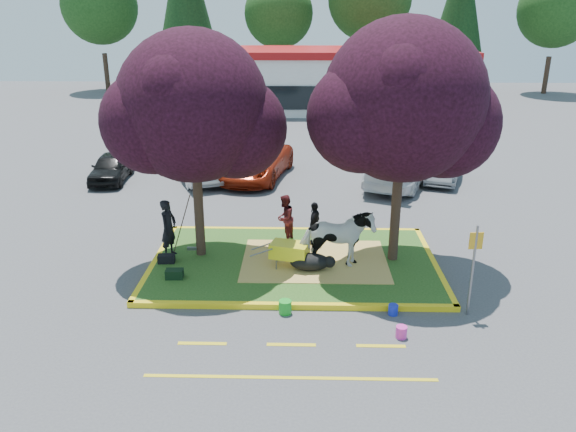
{
  "coord_description": "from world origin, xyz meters",
  "views": [
    {
      "loc": [
        0.2,
        -14.98,
        7.02
      ],
      "look_at": [
        -0.19,
        0.5,
        1.35
      ],
      "focal_mm": 35.0,
      "sensor_mm": 36.0,
      "label": 1
    }
  ],
  "objects_px": {
    "sign_post": "(474,261)",
    "bucket_pink": "(401,332)",
    "bucket_blue": "(393,310)",
    "cow": "(336,240)",
    "wheelbarrow": "(290,251)",
    "car_silver": "(197,163)",
    "handler": "(169,228)",
    "calf": "(310,262)",
    "car_black": "(111,167)",
    "bucket_green": "(285,307)"
  },
  "relations": [
    {
      "from": "wheelbarrow",
      "to": "car_silver",
      "type": "distance_m",
      "value": 10.21
    },
    {
      "from": "sign_post",
      "to": "calf",
      "type": "bearing_deg",
      "value": 146.1
    },
    {
      "from": "cow",
      "to": "bucket_green",
      "type": "xyz_separation_m",
      "value": [
        -1.36,
        -2.31,
        -0.84
      ]
    },
    {
      "from": "bucket_pink",
      "to": "car_black",
      "type": "bearing_deg",
      "value": 130.72
    },
    {
      "from": "car_silver",
      "to": "sign_post",
      "type": "bearing_deg",
      "value": 103.32
    },
    {
      "from": "handler",
      "to": "bucket_pink",
      "type": "distance_m",
      "value": 7.49
    },
    {
      "from": "handler",
      "to": "sign_post",
      "type": "relative_size",
      "value": 0.74
    },
    {
      "from": "bucket_green",
      "to": "bucket_pink",
      "type": "bearing_deg",
      "value": -21.02
    },
    {
      "from": "bucket_blue",
      "to": "sign_post",
      "type": "bearing_deg",
      "value": 1.74
    },
    {
      "from": "car_black",
      "to": "sign_post",
      "type": "bearing_deg",
      "value": -46.26
    },
    {
      "from": "handler",
      "to": "sign_post",
      "type": "height_order",
      "value": "sign_post"
    },
    {
      "from": "cow",
      "to": "wheelbarrow",
      "type": "distance_m",
      "value": 1.35
    },
    {
      "from": "calf",
      "to": "handler",
      "type": "bearing_deg",
      "value": 171.3
    },
    {
      "from": "sign_post",
      "to": "bucket_pink",
      "type": "bearing_deg",
      "value": -153.95
    },
    {
      "from": "bucket_blue",
      "to": "cow",
      "type": "bearing_deg",
      "value": 119.11
    },
    {
      "from": "handler",
      "to": "bucket_green",
      "type": "xyz_separation_m",
      "value": [
        3.52,
        -3.07,
        -0.85
      ]
    },
    {
      "from": "wheelbarrow",
      "to": "car_black",
      "type": "distance_m",
      "value": 12.01
    },
    {
      "from": "bucket_blue",
      "to": "handler",
      "type": "bearing_deg",
      "value": 153.56
    },
    {
      "from": "calf",
      "to": "bucket_green",
      "type": "xyz_separation_m",
      "value": [
        -0.63,
        -2.17,
        -0.22
      ]
    },
    {
      "from": "bucket_pink",
      "to": "car_black",
      "type": "height_order",
      "value": "car_black"
    },
    {
      "from": "sign_post",
      "to": "bucket_pink",
      "type": "xyz_separation_m",
      "value": [
        -1.8,
        -1.09,
        -1.29
      ]
    },
    {
      "from": "calf",
      "to": "car_silver",
      "type": "relative_size",
      "value": 0.25
    },
    {
      "from": "car_black",
      "to": "car_silver",
      "type": "relative_size",
      "value": 0.78
    },
    {
      "from": "handler",
      "to": "bucket_blue",
      "type": "distance_m",
      "value": 6.95
    },
    {
      "from": "cow",
      "to": "car_black",
      "type": "height_order",
      "value": "cow"
    },
    {
      "from": "calf",
      "to": "sign_post",
      "type": "xyz_separation_m",
      "value": [
        3.85,
        -2.11,
        1.03
      ]
    },
    {
      "from": "handler",
      "to": "wheelbarrow",
      "type": "bearing_deg",
      "value": -83.57
    },
    {
      "from": "wheelbarrow",
      "to": "car_silver",
      "type": "relative_size",
      "value": 0.42
    },
    {
      "from": "sign_post",
      "to": "car_black",
      "type": "height_order",
      "value": "sign_post"
    },
    {
      "from": "cow",
      "to": "handler",
      "type": "height_order",
      "value": "handler"
    },
    {
      "from": "handler",
      "to": "sign_post",
      "type": "xyz_separation_m",
      "value": [
        8.0,
        -3.01,
        0.41
      ]
    },
    {
      "from": "cow",
      "to": "handler",
      "type": "relative_size",
      "value": 1.18
    },
    {
      "from": "car_black",
      "to": "car_silver",
      "type": "height_order",
      "value": "car_silver"
    },
    {
      "from": "car_silver",
      "to": "bucket_green",
      "type": "bearing_deg",
      "value": 86.36
    },
    {
      "from": "cow",
      "to": "bucket_pink",
      "type": "relative_size",
      "value": 7.29
    },
    {
      "from": "handler",
      "to": "bucket_green",
      "type": "relative_size",
      "value": 5.09
    },
    {
      "from": "cow",
      "to": "bucket_blue",
      "type": "distance_m",
      "value": 2.79
    },
    {
      "from": "wheelbarrow",
      "to": "bucket_pink",
      "type": "bearing_deg",
      "value": -37.07
    },
    {
      "from": "sign_post",
      "to": "bucket_green",
      "type": "distance_m",
      "value": 4.65
    },
    {
      "from": "cow",
      "to": "bucket_green",
      "type": "bearing_deg",
      "value": 140.45
    },
    {
      "from": "bucket_pink",
      "to": "car_black",
      "type": "relative_size",
      "value": 0.08
    },
    {
      "from": "cow",
      "to": "bucket_blue",
      "type": "height_order",
      "value": "cow"
    },
    {
      "from": "handler",
      "to": "calf",
      "type": "bearing_deg",
      "value": -84.79
    },
    {
      "from": "cow",
      "to": "bucket_blue",
      "type": "bearing_deg",
      "value": -159.95
    },
    {
      "from": "bucket_pink",
      "to": "car_black",
      "type": "distance_m",
      "value": 16.3
    },
    {
      "from": "sign_post",
      "to": "car_silver",
      "type": "distance_m",
      "value": 14.51
    },
    {
      "from": "sign_post",
      "to": "bucket_blue",
      "type": "relative_size",
      "value": 8.95
    },
    {
      "from": "cow",
      "to": "calf",
      "type": "xyz_separation_m",
      "value": [
        -0.73,
        -0.14,
        -0.62
      ]
    },
    {
      "from": "car_silver",
      "to": "car_black",
      "type": "bearing_deg",
      "value": -18.74
    },
    {
      "from": "handler",
      "to": "wheelbarrow",
      "type": "distance_m",
      "value": 3.67
    }
  ]
}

